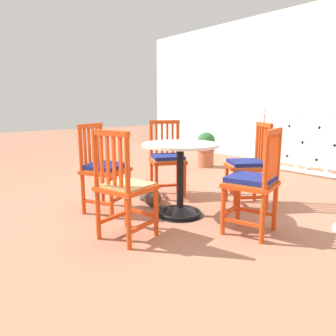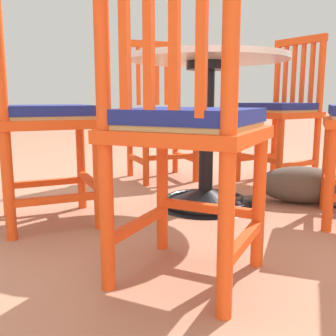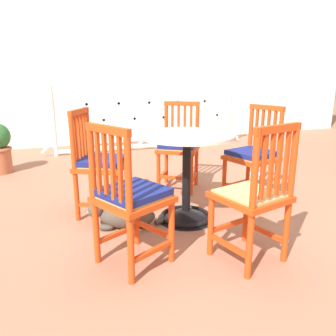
{
  "view_description": "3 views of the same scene",
  "coord_description": "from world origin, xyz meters",
  "px_view_note": "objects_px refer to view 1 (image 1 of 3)",
  "views": [
    {
      "loc": [
        2.19,
        -1.95,
        1.1
      ],
      "look_at": [
        -0.16,
        0.02,
        0.5
      ],
      "focal_mm": 34.54,
      "sensor_mm": 36.0,
      "label": 1
    },
    {
      "loc": [
        0.31,
        2.03,
        0.53
      ],
      "look_at": [
        0.04,
        0.01,
        0.17
      ],
      "focal_mm": 42.14,
      "sensor_mm": 36.0,
      "label": 2
    },
    {
      "loc": [
        -1.17,
        -2.26,
        1.18
      ],
      "look_at": [
        -0.33,
        0.06,
        0.49
      ],
      "focal_mm": 35.79,
      "sensor_mm": 36.0,
      "label": 3
    }
  ],
  "objects_px": {
    "cafe_table": "(180,188)",
    "orange_chair_facing_out": "(249,166)",
    "orange_chair_near_fence": "(124,188)",
    "orange_chair_tucked_in": "(104,169)",
    "terracotta_planter": "(206,149)",
    "orange_chair_by_planter": "(167,159)",
    "orange_chair_at_corner": "(253,183)",
    "tabby_cat": "(150,194)"
  },
  "relations": [
    {
      "from": "cafe_table",
      "to": "orange_chair_tucked_in",
      "type": "bearing_deg",
      "value": -139.17
    },
    {
      "from": "cafe_table",
      "to": "tabby_cat",
      "type": "xyz_separation_m",
      "value": [
        -0.54,
        0.02,
        -0.19
      ]
    },
    {
      "from": "cafe_table",
      "to": "tabby_cat",
      "type": "distance_m",
      "value": 0.57
    },
    {
      "from": "cafe_table",
      "to": "orange_chair_facing_out",
      "type": "bearing_deg",
      "value": 72.75
    },
    {
      "from": "orange_chair_at_corner",
      "to": "tabby_cat",
      "type": "height_order",
      "value": "orange_chair_at_corner"
    },
    {
      "from": "orange_chair_near_fence",
      "to": "orange_chair_tucked_in",
      "type": "distance_m",
      "value": 0.77
    },
    {
      "from": "orange_chair_near_fence",
      "to": "terracotta_planter",
      "type": "distance_m",
      "value": 3.34
    },
    {
      "from": "orange_chair_by_planter",
      "to": "orange_chair_tucked_in",
      "type": "height_order",
      "value": "same"
    },
    {
      "from": "orange_chair_at_corner",
      "to": "orange_chair_by_planter",
      "type": "distance_m",
      "value": 1.41
    },
    {
      "from": "orange_chair_at_corner",
      "to": "terracotta_planter",
      "type": "relative_size",
      "value": 1.47
    },
    {
      "from": "terracotta_planter",
      "to": "orange_chair_at_corner",
      "type": "bearing_deg",
      "value": -39.07
    },
    {
      "from": "tabby_cat",
      "to": "terracotta_planter",
      "type": "distance_m",
      "value": 2.35
    },
    {
      "from": "orange_chair_at_corner",
      "to": "tabby_cat",
      "type": "relative_size",
      "value": 1.23
    },
    {
      "from": "cafe_table",
      "to": "tabby_cat",
      "type": "relative_size",
      "value": 1.02
    },
    {
      "from": "tabby_cat",
      "to": "cafe_table",
      "type": "bearing_deg",
      "value": -2.0
    },
    {
      "from": "orange_chair_facing_out",
      "to": "orange_chair_by_planter",
      "type": "bearing_deg",
      "value": -155.28
    },
    {
      "from": "orange_chair_near_fence",
      "to": "terracotta_planter",
      "type": "bearing_deg",
      "value": 122.02
    },
    {
      "from": "orange_chair_tucked_in",
      "to": "orange_chair_near_fence",
      "type": "bearing_deg",
      "value": -16.89
    },
    {
      "from": "orange_chair_near_fence",
      "to": "orange_chair_tucked_in",
      "type": "xyz_separation_m",
      "value": [
        -0.74,
        0.22,
        0.01
      ]
    },
    {
      "from": "orange_chair_facing_out",
      "to": "tabby_cat",
      "type": "xyz_separation_m",
      "value": [
        -0.78,
        -0.77,
        -0.35
      ]
    },
    {
      "from": "orange_chair_facing_out",
      "to": "terracotta_planter",
      "type": "distance_m",
      "value": 2.28
    },
    {
      "from": "cafe_table",
      "to": "terracotta_planter",
      "type": "bearing_deg",
      "value": 127.92
    },
    {
      "from": "orange_chair_at_corner",
      "to": "orange_chair_tucked_in",
      "type": "height_order",
      "value": "same"
    },
    {
      "from": "terracotta_planter",
      "to": "orange_chair_facing_out",
      "type": "bearing_deg",
      "value": -34.89
    },
    {
      "from": "orange_chair_facing_out",
      "to": "orange_chair_by_planter",
      "type": "height_order",
      "value": "same"
    },
    {
      "from": "orange_chair_facing_out",
      "to": "orange_chair_near_fence",
      "type": "bearing_deg",
      "value": -93.81
    },
    {
      "from": "orange_chair_near_fence",
      "to": "orange_chair_by_planter",
      "type": "distance_m",
      "value": 1.37
    },
    {
      "from": "terracotta_planter",
      "to": "orange_chair_by_planter",
      "type": "bearing_deg",
      "value": -60.35
    },
    {
      "from": "cafe_table",
      "to": "orange_chair_near_fence",
      "type": "bearing_deg",
      "value": -79.14
    },
    {
      "from": "orange_chair_tucked_in",
      "to": "orange_chair_facing_out",
      "type": "bearing_deg",
      "value": 57.12
    },
    {
      "from": "cafe_table",
      "to": "orange_chair_facing_out",
      "type": "xyz_separation_m",
      "value": [
        0.24,
        0.78,
        0.16
      ]
    },
    {
      "from": "orange_chair_at_corner",
      "to": "terracotta_planter",
      "type": "distance_m",
      "value": 3.06
    },
    {
      "from": "orange_chair_by_planter",
      "to": "terracotta_planter",
      "type": "relative_size",
      "value": 1.47
    },
    {
      "from": "cafe_table",
      "to": "orange_chair_at_corner",
      "type": "bearing_deg",
      "value": 12.5
    },
    {
      "from": "orange_chair_facing_out",
      "to": "orange_chair_tucked_in",
      "type": "height_order",
      "value": "same"
    },
    {
      "from": "cafe_table",
      "to": "terracotta_planter",
      "type": "height_order",
      "value": "cafe_table"
    },
    {
      "from": "orange_chair_at_corner",
      "to": "terracotta_planter",
      "type": "xyz_separation_m",
      "value": [
        -2.37,
        1.92,
        -0.12
      ]
    },
    {
      "from": "orange_chair_facing_out",
      "to": "tabby_cat",
      "type": "height_order",
      "value": "orange_chair_facing_out"
    },
    {
      "from": "cafe_table",
      "to": "tabby_cat",
      "type": "bearing_deg",
      "value": 178.0
    },
    {
      "from": "orange_chair_facing_out",
      "to": "orange_chair_tucked_in",
      "type": "bearing_deg",
      "value": -122.88
    },
    {
      "from": "cafe_table",
      "to": "orange_chair_near_fence",
      "type": "height_order",
      "value": "orange_chair_near_fence"
    },
    {
      "from": "cafe_table",
      "to": "orange_chair_at_corner",
      "type": "height_order",
      "value": "orange_chair_at_corner"
    }
  ]
}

